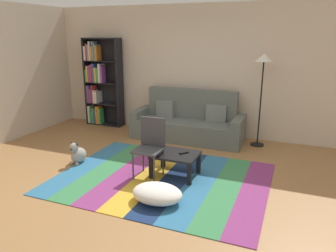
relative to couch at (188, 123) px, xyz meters
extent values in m
plane|color=#9E7042|center=(0.05, -2.02, -0.34)|extent=(14.00, 14.00, 0.00)
cube|color=beige|center=(0.05, 0.53, 1.01)|extent=(6.80, 0.10, 2.70)
cube|color=beige|center=(-3.35, -1.27, 1.01)|extent=(0.10, 5.50, 2.70)
cube|color=teal|center=(-1.09, -1.99, -0.33)|extent=(0.39, 2.36, 0.01)
cube|color=#387F4C|center=(-0.71, -1.99, -0.33)|extent=(0.39, 2.36, 0.01)
cube|color=#843370|center=(-0.32, -1.99, -0.33)|extent=(0.39, 2.36, 0.01)
cube|color=gold|center=(0.06, -1.99, -0.33)|extent=(0.39, 2.36, 0.01)
cube|color=navy|center=(0.45, -1.99, -0.33)|extent=(0.39, 2.36, 0.01)
cube|color=teal|center=(0.83, -1.99, -0.33)|extent=(0.39, 2.36, 0.01)
cube|color=#387F4C|center=(1.22, -1.99, -0.33)|extent=(0.39, 2.36, 0.01)
cube|color=#843370|center=(1.60, -1.99, -0.33)|extent=(0.39, 2.36, 0.01)
cube|color=#59605B|center=(0.00, -0.07, -0.14)|extent=(1.90, 0.80, 0.40)
cube|color=#59605B|center=(0.00, 0.23, 0.36)|extent=(1.90, 0.20, 0.60)
cube|color=#59605B|center=(-1.04, -0.07, -0.06)|extent=(0.18, 0.80, 0.56)
cube|color=#59605B|center=(1.04, -0.07, -0.06)|extent=(0.18, 0.80, 0.56)
cube|color=slate|center=(-0.55, 0.11, 0.22)|extent=(0.42, 0.19, 0.36)
cube|color=slate|center=(0.55, 0.11, 0.22)|extent=(0.42, 0.19, 0.36)
cube|color=black|center=(-2.61, 0.28, 0.67)|extent=(0.04, 0.28, 2.02)
cube|color=black|center=(-1.75, 0.28, 0.67)|extent=(0.04, 0.28, 2.02)
cube|color=black|center=(-2.18, 0.41, 0.67)|extent=(0.90, 0.01, 2.02)
cube|color=black|center=(-2.18, 0.28, -0.32)|extent=(0.86, 0.28, 0.02)
cube|color=black|center=(-2.18, 0.28, 0.18)|extent=(0.86, 0.28, 0.02)
cube|color=black|center=(-2.18, 0.28, 0.67)|extent=(0.86, 0.28, 0.02)
cube|color=black|center=(-2.18, 0.28, 1.17)|extent=(0.86, 0.28, 0.02)
cube|color=black|center=(-2.18, 0.28, 1.66)|extent=(0.86, 0.28, 0.02)
cube|color=silver|center=(-2.57, 0.26, -0.10)|extent=(0.05, 0.23, 0.41)
cube|color=green|center=(-2.51, 0.27, -0.17)|extent=(0.04, 0.25, 0.29)
cube|color=green|center=(-2.45, 0.25, -0.12)|extent=(0.05, 0.20, 0.37)
cube|color=#334CB2|center=(-2.40, 0.25, -0.14)|extent=(0.04, 0.20, 0.34)
cube|color=orange|center=(-2.36, 0.27, -0.10)|extent=(0.03, 0.25, 0.42)
cube|color=orange|center=(-2.31, 0.25, -0.10)|extent=(0.04, 0.20, 0.42)
cube|color=green|center=(-2.26, 0.23, -0.13)|extent=(0.04, 0.17, 0.36)
cube|color=red|center=(-2.58, 0.26, 0.39)|extent=(0.03, 0.23, 0.40)
cube|color=#334CB2|center=(-2.54, 0.23, 0.39)|extent=(0.05, 0.16, 0.41)
cube|color=purple|center=(-2.49, 0.24, 0.35)|extent=(0.03, 0.19, 0.32)
cube|color=red|center=(-2.45, 0.25, 0.39)|extent=(0.03, 0.20, 0.42)
cube|color=silver|center=(-2.40, 0.24, 0.34)|extent=(0.05, 0.18, 0.30)
cube|color=silver|center=(-2.35, 0.28, 0.32)|extent=(0.05, 0.26, 0.27)
cube|color=green|center=(-2.58, 0.24, 0.82)|extent=(0.03, 0.18, 0.28)
cube|color=gold|center=(-2.54, 0.23, 0.86)|extent=(0.04, 0.17, 0.36)
cube|color=purple|center=(-2.49, 0.23, 0.87)|extent=(0.05, 0.18, 0.38)
cube|color=red|center=(-2.43, 0.23, 0.88)|extent=(0.04, 0.17, 0.40)
cube|color=#334CB2|center=(-2.38, 0.26, 0.89)|extent=(0.05, 0.23, 0.42)
cube|color=gold|center=(-2.32, 0.25, 0.85)|extent=(0.05, 0.21, 0.33)
cube|color=green|center=(-2.26, 0.27, 0.85)|extent=(0.05, 0.25, 0.34)
cube|color=silver|center=(-2.21, 0.27, 0.90)|extent=(0.05, 0.25, 0.43)
cube|color=purple|center=(-2.16, 0.23, 0.87)|extent=(0.05, 0.16, 0.38)
cube|color=silver|center=(-2.57, 0.24, 1.34)|extent=(0.05, 0.18, 0.32)
cube|color=red|center=(-2.53, 0.23, 1.36)|extent=(0.03, 0.17, 0.37)
cube|color=#668C99|center=(-2.48, 0.23, 1.35)|extent=(0.04, 0.17, 0.35)
cube|color=silver|center=(-2.44, 0.23, 1.39)|extent=(0.03, 0.16, 0.42)
cube|color=orange|center=(-2.40, 0.28, 1.33)|extent=(0.05, 0.26, 0.31)
cube|color=#668C99|center=(-2.34, 0.23, 1.39)|extent=(0.03, 0.17, 0.42)
cube|color=#668C99|center=(-2.30, 0.27, 1.36)|extent=(0.03, 0.25, 0.37)
cube|color=orange|center=(-2.26, 0.25, 1.34)|extent=(0.03, 0.21, 0.33)
cube|color=black|center=(0.41, -1.82, 0.01)|extent=(0.68, 0.53, 0.04)
cube|color=black|center=(0.11, -2.05, -0.16)|extent=(0.06, 0.06, 0.32)
cube|color=black|center=(0.71, -2.05, -0.16)|extent=(0.06, 0.06, 0.32)
cube|color=black|center=(0.11, -1.60, -0.16)|extent=(0.06, 0.06, 0.32)
cube|color=black|center=(0.71, -1.60, -0.16)|extent=(0.06, 0.06, 0.32)
ellipsoid|color=white|center=(0.47, -2.66, -0.21)|extent=(0.67, 0.50, 0.23)
ellipsoid|color=#9E998E|center=(-1.30, -1.93, -0.21)|extent=(0.22, 0.30, 0.26)
sphere|color=#9E998E|center=(-1.30, -2.04, -0.03)|extent=(0.15, 0.15, 0.15)
ellipsoid|color=#474440|center=(-1.30, -2.10, -0.04)|extent=(0.06, 0.07, 0.05)
ellipsoid|color=#474440|center=(-1.35, -2.02, 0.02)|extent=(0.05, 0.04, 0.08)
ellipsoid|color=#474440|center=(-1.24, -2.02, 0.02)|extent=(0.05, 0.04, 0.08)
sphere|color=#9E998E|center=(-1.36, -2.07, -0.31)|extent=(0.06, 0.06, 0.06)
sphere|color=#9E998E|center=(-1.24, -2.07, -0.31)|extent=(0.06, 0.06, 0.06)
cylinder|color=black|center=(1.39, 0.11, -0.32)|extent=(0.26, 0.26, 0.02)
cylinder|color=black|center=(1.39, 0.11, 0.48)|extent=(0.03, 0.03, 1.59)
cone|color=white|center=(1.39, 0.11, 1.35)|extent=(0.32, 0.32, 0.14)
cube|color=black|center=(0.52, -1.77, 0.04)|extent=(0.13, 0.14, 0.02)
cube|color=#38383D|center=(0.05, -2.02, 0.10)|extent=(0.40, 0.40, 0.03)
cube|color=#38383D|center=(0.05, -1.84, 0.34)|extent=(0.40, 0.03, 0.44)
cylinder|color=#38383D|center=(-0.12, -2.19, -0.12)|extent=(0.02, 0.02, 0.42)
cylinder|color=#38383D|center=(0.22, -2.19, -0.12)|extent=(0.02, 0.02, 0.42)
cylinder|color=#38383D|center=(-0.12, -1.85, -0.12)|extent=(0.02, 0.02, 0.42)
cylinder|color=#38383D|center=(0.22, -1.85, -0.12)|extent=(0.02, 0.02, 0.42)
camera|label=1|loc=(2.00, -6.06, 1.77)|focal=34.33mm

